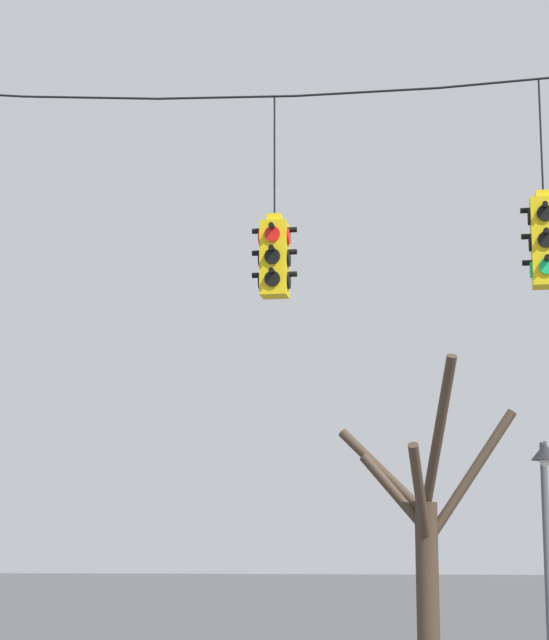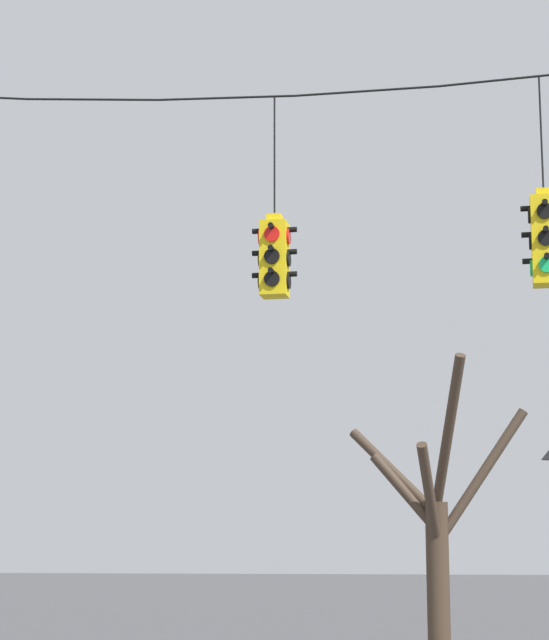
% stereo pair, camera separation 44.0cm
% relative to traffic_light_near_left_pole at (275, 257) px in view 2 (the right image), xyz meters
% --- Properties ---
extents(span_wire, '(13.00, 0.03, 0.45)m').
position_rel_traffic_light_near_left_pole_xyz_m(span_wire, '(1.21, -0.00, 2.30)').
color(span_wire, black).
extents(traffic_light_near_left_pole, '(0.58, 0.58, 2.68)m').
position_rel_traffic_light_near_left_pole_xyz_m(traffic_light_near_left_pole, '(0.00, 0.00, 0.00)').
color(traffic_light_near_left_pole, yellow).
extents(traffic_light_near_right_pole, '(0.58, 0.58, 2.70)m').
position_rel_traffic_light_near_left_pole_xyz_m(traffic_light_near_right_pole, '(3.40, -0.00, 0.08)').
color(traffic_light_near_right_pole, yellow).
extents(bare_tree, '(3.19, 2.32, 5.40)m').
position_rel_traffic_light_near_left_pole_xyz_m(bare_tree, '(1.64, 6.28, -3.53)').
color(bare_tree, '#423326').
rests_on(bare_tree, ground_plane).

